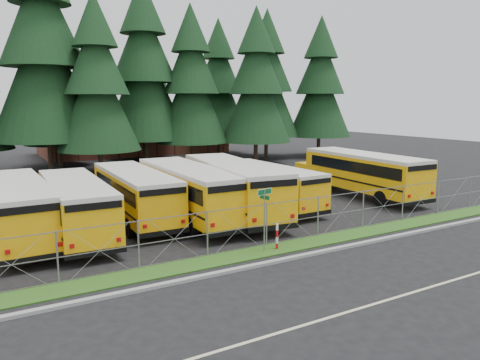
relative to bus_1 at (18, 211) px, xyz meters
name	(u,v)px	position (x,y,z in m)	size (l,w,h in m)	color
ground	(272,237)	(10.64, -5.71, -1.43)	(120.00, 120.00, 0.00)	black
curb	(313,254)	(10.64, -8.81, -1.37)	(50.00, 0.25, 0.12)	gray
grass_verge	(293,246)	(10.64, -7.41, -1.40)	(50.00, 1.40, 0.06)	#224D16
road_lane_line	(404,295)	(10.64, -13.71, -1.42)	(50.00, 0.12, 0.01)	beige
chainlink_fence	(284,222)	(10.64, -6.71, -0.43)	(44.00, 0.10, 2.00)	gray
brick_building	(134,129)	(16.64, 34.29, 1.57)	(22.00, 10.00, 6.00)	brown
bus_1	(18,211)	(0.00, 0.00, 0.00)	(2.57, 10.90, 2.86)	#F1A107
bus_2	(75,208)	(2.49, -0.55, -0.03)	(2.51, 10.65, 2.79)	#F1A107
bus_3	(134,196)	(5.87, 0.84, -0.02)	(2.54, 10.74, 2.82)	#F1A107
bus_4	(187,193)	(8.52, -0.39, 0.08)	(2.71, 11.48, 3.01)	#F1A107
bus_5	(231,188)	(11.16, -0.68, 0.12)	(2.79, 11.82, 3.10)	#F1A107
bus_6	(267,186)	(14.12, -0.04, -0.13)	(2.33, 9.88, 2.59)	#F1A107
bus_east	(360,175)	(21.54, -0.44, 0.08)	(2.72, 11.52, 3.02)	#F1A107
street_sign	(264,206)	(9.10, -7.35, 0.61)	(0.83, 0.54, 2.81)	gray
striped_bollard	(277,237)	(9.72, -7.44, -0.83)	(0.11, 0.11, 1.20)	#B20C0C
conifer_3	(44,55)	(4.56, 20.66, 9.04)	(9.46, 9.46, 20.93)	black
conifer_4	(97,86)	(8.18, 17.34, 6.42)	(7.09, 7.09, 15.69)	black
conifer_5	(144,73)	(13.98, 21.91, 7.84)	(8.38, 8.38, 18.54)	black
conifer_6	(191,86)	(18.07, 19.73, 6.61)	(7.27, 7.27, 16.08)	black
conifer_7	(256,87)	(24.27, 17.40, 6.59)	(7.25, 7.25, 16.03)	black
conifer_8	(267,84)	(28.63, 22.01, 7.02)	(7.64, 7.64, 16.89)	black
conifer_9	(320,87)	(34.52, 19.56, 6.72)	(7.37, 7.37, 16.30)	black
conifer_11	(56,92)	(6.30, 26.35, 6.04)	(6.75, 6.75, 14.94)	black
conifer_12	(143,84)	(15.86, 27.85, 7.00)	(7.62, 7.62, 16.86)	black
conifer_13	(219,87)	(25.75, 28.41, 6.85)	(7.49, 7.49, 16.55)	black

